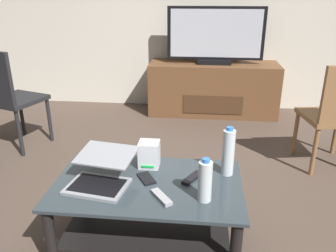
# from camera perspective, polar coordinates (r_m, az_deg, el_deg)

# --- Properties ---
(ground_plane) EXTENTS (7.68, 7.68, 0.00)m
(ground_plane) POSITION_cam_1_polar(r_m,az_deg,el_deg) (2.35, 0.24, -15.95)
(ground_plane) COLOR #4C3D33
(coffee_table) EXTENTS (1.06, 0.64, 0.42)m
(coffee_table) POSITION_cam_1_polar(r_m,az_deg,el_deg) (2.04, -3.28, -12.69)
(coffee_table) COLOR #2D383D
(coffee_table) RESTS_ON ground
(media_cabinet) EXTENTS (1.53, 0.53, 0.62)m
(media_cabinet) POSITION_cam_1_polar(r_m,az_deg,el_deg) (4.25, 7.49, 6.21)
(media_cabinet) COLOR brown
(media_cabinet) RESTS_ON ground
(television) EXTENTS (1.11, 0.20, 0.65)m
(television) POSITION_cam_1_polar(r_m,az_deg,el_deg) (4.10, 7.93, 14.53)
(television) COLOR black
(television) RESTS_ON media_cabinet
(side_chair) EXTENTS (0.56, 0.56, 0.96)m
(side_chair) POSITION_cam_1_polar(r_m,az_deg,el_deg) (3.49, -25.15, 4.75)
(side_chair) COLOR black
(side_chair) RESTS_ON ground
(laptop) EXTENTS (0.38, 0.42, 0.16)m
(laptop) POSITION_cam_1_polar(r_m,az_deg,el_deg) (1.97, -11.10, -7.74)
(laptop) COLOR gray
(laptop) RESTS_ON coffee_table
(router_box) EXTENTS (0.12, 0.12, 0.16)m
(router_box) POSITION_cam_1_polar(r_m,az_deg,el_deg) (2.10, -3.17, -4.76)
(router_box) COLOR silver
(router_box) RESTS_ON coffee_table
(water_bottle_near) EXTENTS (0.07, 0.07, 0.30)m
(water_bottle_near) POSITION_cam_1_polar(r_m,az_deg,el_deg) (2.01, 10.03, -4.31)
(water_bottle_near) COLOR silver
(water_bottle_near) RESTS_ON coffee_table
(water_bottle_far) EXTENTS (0.07, 0.07, 0.24)m
(water_bottle_far) POSITION_cam_1_polar(r_m,az_deg,el_deg) (1.77, 6.21, -9.09)
(water_bottle_far) COLOR silver
(water_bottle_far) RESTS_ON coffee_table
(cell_phone) EXTENTS (0.13, 0.16, 0.01)m
(cell_phone) POSITION_cam_1_polar(r_m,az_deg,el_deg) (2.00, -3.63, -8.72)
(cell_phone) COLOR black
(cell_phone) RESTS_ON coffee_table
(tv_remote) EXTENTS (0.12, 0.16, 0.02)m
(tv_remote) POSITION_cam_1_polar(r_m,az_deg,el_deg) (1.99, 4.04, -8.64)
(tv_remote) COLOR black
(tv_remote) RESTS_ON coffee_table
(soundbar_remote) EXTENTS (0.13, 0.15, 0.02)m
(soundbar_remote) POSITION_cam_1_polar(r_m,az_deg,el_deg) (1.82, -1.11, -11.79)
(soundbar_remote) COLOR #99999E
(soundbar_remote) RESTS_ON coffee_table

